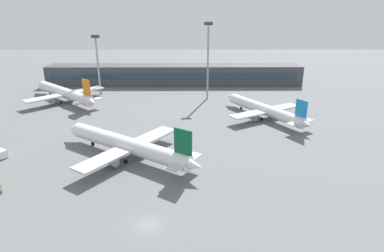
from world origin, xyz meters
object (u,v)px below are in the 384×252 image
at_px(airplane_mid, 263,109).
at_px(floodlight_tower_west, 208,56).
at_px(floodlight_tower_east, 98,61).
at_px(airplane_near, 126,145).
at_px(airplane_far, 64,93).

relative_size(airplane_mid, floodlight_tower_west, 1.19).
relative_size(airplane_mid, floodlight_tower_east, 1.45).
bearing_deg(airplane_near, floodlight_tower_east, 109.76).
relative_size(airplane_far, floodlight_tower_west, 1.19).
xyz_separation_m(airplane_far, floodlight_tower_east, (11.21, 10.33, 10.69)).
bearing_deg(floodlight_tower_east, floodlight_tower_west, -9.15).
distance_m(floodlight_tower_west, floodlight_tower_east, 44.85).
bearing_deg(airplane_far, floodlight_tower_west, 3.32).
height_order(airplane_near, floodlight_tower_east, floodlight_tower_east).
bearing_deg(airplane_far, floodlight_tower_east, 42.66).
distance_m(airplane_near, airplane_mid, 49.39).
bearing_deg(airplane_mid, airplane_near, -143.07).
relative_size(floodlight_tower_west, floodlight_tower_east, 1.21).
xyz_separation_m(airplane_near, floodlight_tower_east, (-21.81, 60.71, 10.76)).
xyz_separation_m(airplane_mid, floodlight_tower_west, (-17.09, 23.92, 13.76)).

